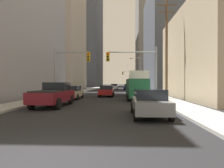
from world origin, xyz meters
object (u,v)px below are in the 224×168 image
Objects in this scene: pickup_truck_maroon at (54,95)px; cargo_van_green at (137,88)px; sedan_red at (107,91)px; sedan_grey at (150,103)px; traffic_signal_near_right at (134,63)px; sedan_navy at (128,87)px; traffic_signal_near_left at (70,64)px; city_bus at (137,82)px; sedan_beige at (72,92)px; traffic_signal_far_right at (129,76)px; sedan_white at (114,87)px.

cargo_van_green is at bearing 40.39° from pickup_truck_maroon.
pickup_truck_maroon reaches higher than sedan_red.
sedan_grey is at bearing -77.07° from sedan_red.
cargo_van_green is 1.25× the size of sedan_red.
pickup_truck_maroon is 0.91× the size of traffic_signal_near_right.
sedan_navy is 28.14m from traffic_signal_near_left.
city_bus reaches higher than pickup_truck_maroon.
traffic_signal_near_left reaches higher than sedan_red.
sedan_beige is at bearing -58.89° from traffic_signal_near_left.
cargo_van_green reaches higher than sedan_navy.
sedan_navy is at bearing 78.75° from pickup_truck_maroon.
sedan_grey and sedan_beige have the same top height.
sedan_grey is (-0.07, -10.45, -0.52)m from cargo_van_green.
traffic_signal_far_right reaches higher than sedan_red.
sedan_navy is at bearing 74.47° from traffic_signal_near_left.
sedan_beige is (-8.00, -8.75, -1.16)m from city_bus.
sedan_white is (-3.52, 42.64, 0.00)m from sedan_grey.
city_bus is at bearing 85.14° from cargo_van_green.
city_bus is 6.43m from sedan_red.
pickup_truck_maroon is 1.28× the size of sedan_beige.
sedan_white is at bearing 83.45° from sedan_beige.
sedan_grey is 0.99× the size of sedan_navy.
city_bus is 1.93× the size of traffic_signal_near_right.
cargo_van_green is 0.88× the size of traffic_signal_far_right.
city_bus is 2.72× the size of sedan_white.
sedan_grey is 0.99× the size of sedan_white.
sedan_navy is at bearing -47.14° from sedan_white.
traffic_signal_near_left is (-8.45, -8.01, 2.14)m from city_bus.
cargo_van_green is 10.46m from sedan_grey.
sedan_red is (3.37, 11.01, -0.16)m from pickup_truck_maroon.
traffic_signal_far_right reaches higher than sedan_grey.
city_bus is 2.75× the size of sedan_grey.
pickup_truck_maroon is 11.52m from sedan_red.
cargo_van_green is at bearing -90.89° from traffic_signal_far_right.
sedan_navy is (7.04, 27.67, 0.00)m from sedan_beige.
sedan_red is at bearing 49.99° from sedan_beige.
sedan_beige is at bearing 122.30° from sedan_grey.
sedan_navy is at bearing 89.86° from traffic_signal_near_right.
sedan_white is at bearing 132.86° from sedan_navy.
traffic_signal_far_right is at bearing 86.80° from sedan_navy.
city_bus is at bearing 45.42° from sedan_red.
sedan_navy is at bearing 92.93° from city_bus.
traffic_signal_far_right is (0.90, 41.79, -0.09)m from traffic_signal_near_right.
city_bus is at bearing -87.07° from sedan_navy.
traffic_signal_near_right reaches higher than sedan_beige.
sedan_grey is (-0.88, -20.02, -1.16)m from city_bus.
traffic_signal_near_right reaches higher than pickup_truck_maroon.
traffic_signal_far_right is (4.27, 11.16, 3.28)m from sedan_white.
cargo_van_green is at bearing -54.33° from sedan_red.
sedan_grey is 0.70× the size of traffic_signal_near_left.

